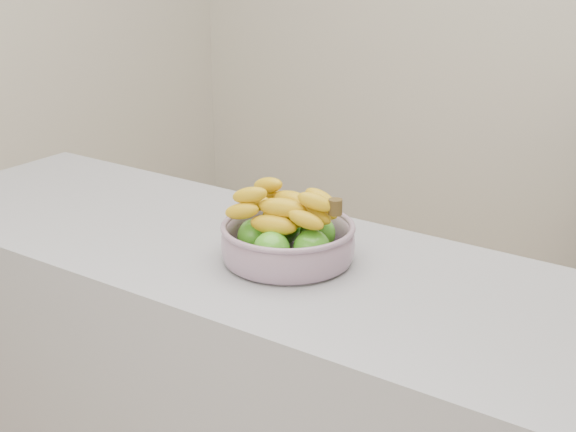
% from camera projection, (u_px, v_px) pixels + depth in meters
% --- Properties ---
extents(counter, '(2.00, 0.60, 0.90)m').
position_uv_depth(counter, '(272.00, 432.00, 1.88)').
color(counter, '#9D9CA4').
rests_on(counter, ground).
extents(fruit_bowl, '(0.28, 0.28, 0.15)m').
position_uv_depth(fruit_bowl, '(288.00, 237.00, 1.68)').
color(fruit_bowl, '#AAB4CC').
rests_on(fruit_bowl, counter).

